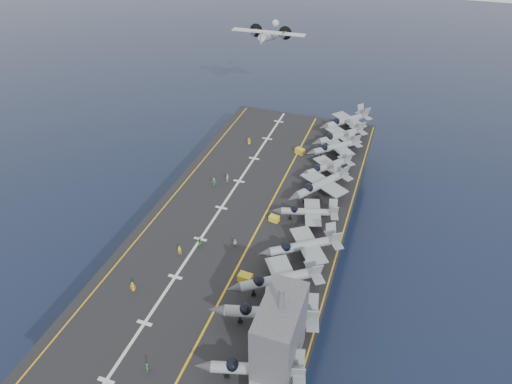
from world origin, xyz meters
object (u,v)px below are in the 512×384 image
(island_superstructure, at_px, (280,329))
(fighter_jet_0, at_px, (257,368))
(tow_cart_a, at_px, (245,278))
(transport_plane, at_px, (268,37))

(island_superstructure, bearing_deg, fighter_jet_0, -121.93)
(island_superstructure, height_order, tow_cart_a, island_superstructure)
(island_superstructure, height_order, transport_plane, transport_plane)
(tow_cart_a, relative_size, transport_plane, 0.11)
(fighter_jet_0, distance_m, tow_cart_a, 18.05)
(fighter_jet_0, bearing_deg, tow_cart_a, 115.22)
(tow_cart_a, xyz_separation_m, transport_plane, (-20.58, 75.58, 15.57))
(transport_plane, bearing_deg, island_superstructure, -71.18)
(fighter_jet_0, bearing_deg, transport_plane, 107.09)
(island_superstructure, xyz_separation_m, fighter_jet_0, (-1.98, -3.18, -4.97))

